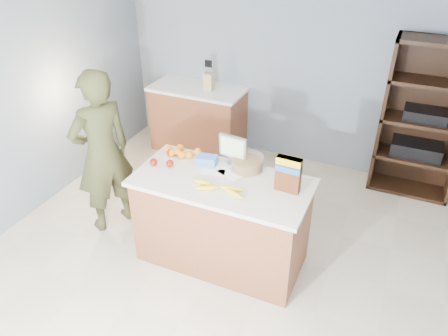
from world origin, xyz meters
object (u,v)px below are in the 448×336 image
at_px(tv, 233,148).
at_px(shelving_unit, 423,122).
at_px(person, 102,153).
at_px(cereal_box, 288,172).
at_px(counter_peninsula, 222,224).

bearing_deg(tv, shelving_unit, 47.93).
xyz_separation_m(shelving_unit, person, (-2.86, -2.02, -0.01)).
relative_size(person, cereal_box, 5.44).
relative_size(counter_peninsula, shelving_unit, 0.87).
distance_m(person, tv, 1.33).
xyz_separation_m(counter_peninsula, shelving_unit, (1.55, 2.05, 0.45)).
height_order(person, tv, person).
bearing_deg(counter_peninsula, cereal_box, 8.57).
bearing_deg(person, shelving_unit, 150.06).
distance_m(person, cereal_box, 1.88).
relative_size(counter_peninsula, person, 0.91).
bearing_deg(counter_peninsula, shelving_unit, 52.89).
bearing_deg(cereal_box, tv, 159.30).
xyz_separation_m(shelving_unit, cereal_box, (-0.99, -1.96, 0.22)).
relative_size(tv, cereal_box, 0.90).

